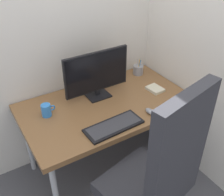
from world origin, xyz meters
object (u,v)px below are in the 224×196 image
office_chair (158,174)px  coffee_mug (46,110)px  notebook (155,89)px  monitor (97,73)px  keyboard (114,126)px  pen_holder (138,70)px  mouse (150,112)px

office_chair → coffee_mug: 0.95m
office_chair → notebook: (0.56, 0.73, 0.04)m
monitor → keyboard: monitor is taller
monitor → keyboard: (-0.10, -0.43, -0.20)m
office_chair → notebook: office_chair is taller
coffee_mug → monitor: bearing=5.4°
keyboard → notebook: (0.57, 0.24, 0.00)m
pen_holder → notebook: bearing=-98.8°
keyboard → pen_holder: size_ratio=2.67×
mouse → office_chair: bearing=-129.0°
office_chair → coffee_mug: office_chair is taller
office_chair → coffee_mug: (-0.37, 0.87, 0.07)m
keyboard → notebook: 0.62m
keyboard → monitor: bearing=76.4°
monitor → notebook: bearing=-21.8°
monitor → keyboard: 0.48m
keyboard → notebook: size_ratio=3.12×
mouse → coffee_mug: size_ratio=0.90×
notebook → keyboard: bearing=-162.0°
notebook → coffee_mug: 0.94m
keyboard → office_chair: bearing=-89.0°
coffee_mug → notebook: bearing=-8.7°
pen_holder → notebook: pen_holder is taller
keyboard → pen_holder: (0.62, 0.56, 0.04)m
pen_holder → coffee_mug: pen_holder is taller
monitor → pen_holder: 0.56m
keyboard → pen_holder: pen_holder is taller
office_chair → monitor: office_chair is taller
mouse → keyboard: bearing=172.9°
coffee_mug → pen_holder: bearing=10.1°
notebook → mouse: bearing=-139.6°
monitor → notebook: monitor is taller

